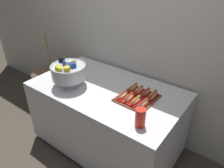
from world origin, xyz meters
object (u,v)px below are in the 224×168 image
Objects in this scene: hot_dog_1 at (129,98)px; hot_dog_5 at (139,90)px; hot_dog_2 at (136,101)px; hot_dog_3 at (143,104)px; floor_vase at (50,90)px; hot_dog_4 at (132,88)px; serving_tray at (137,98)px; cup_stack at (140,118)px; hot_dog_6 at (145,93)px; hot_dog_7 at (152,96)px; hot_dog_0 at (122,96)px; punch_bowl at (68,71)px; buffet_table at (107,116)px.

hot_dog_5 is (0.00, 0.16, -0.00)m from hot_dog_1.
hot_dog_3 is (0.07, -0.00, 0.00)m from hot_dog_2.
floor_vase reaches higher than hot_dog_3.
hot_dog_4 is at bearing 178.33° from hot_dog_5.
serving_tray is at bearing 112.78° from hot_dog_2.
floor_vase is 1.80m from cup_stack.
serving_tray is 2.31× the size of hot_dog_6.
cup_stack is (0.32, -0.40, 0.04)m from hot_dog_4.
hot_dog_7 reaches higher than hot_dog_1.
cup_stack is at bearing -65.82° from hot_dog_3.
hot_dog_6 is at bearing -1.67° from hot_dog_4.
punch_bowl reaches higher than hot_dog_0.
cup_stack is (0.17, -0.39, 0.04)m from hot_dog_6.
serving_tray is at bearing 142.08° from hot_dog_3.
hot_dog_3 is at bearing -5.69° from floor_vase.
hot_dog_7 is at bearing 34.59° from serving_tray.
cup_stack is at bearing -58.04° from hot_dog_5.
hot_dog_0 is at bearing -91.67° from hot_dog_4.
hot_dog_6 is 0.08m from hot_dog_7.
punch_bowl is at bearing -159.00° from hot_dog_6.
hot_dog_3 is 0.51× the size of punch_bowl.
hot_dog_0 is (-0.11, -0.08, 0.03)m from serving_tray.
buffet_table is 0.61m from hot_dog_3.
hot_dog_3 reaches higher than hot_dog_0.
hot_dog_7 is (0.11, 0.08, 0.03)m from serving_tray.
cup_stack is (0.56, -0.29, 0.45)m from buffet_table.
hot_dog_6 is at bearing 63.89° from serving_tray.
hot_dog_1 is 0.92× the size of hot_dog_4.
hot_dog_3 is 0.18m from hot_dog_6.
hot_dog_3 is (0.46, -0.07, 0.40)m from buffet_table.
hot_dog_3 is 1.07× the size of hot_dog_4.
floor_vase reaches higher than hot_dog_7.
floor_vase is at bearing 173.64° from hot_dog_0.
buffet_table is at bearing 168.50° from hot_dog_1.
hot_dog_5 is 0.47m from cup_stack.
hot_dog_3 is 0.17m from hot_dog_7.
serving_tray is 0.10m from hot_dog_2.
hot_dog_4 is at bearing 88.33° from hot_dog_0.
hot_dog_7 is at bearing 103.88° from cup_stack.
hot_dog_3 is 1.07× the size of hot_dog_7.
floor_vase is at bearing 160.49° from punch_bowl.
cup_stack is (0.21, -0.31, 0.08)m from serving_tray.
hot_dog_3 is 0.82m from punch_bowl.
hot_dog_6 is 0.94× the size of hot_dog_7.
hot_dog_4 is (-0.22, 0.17, -0.00)m from hot_dog_3.
hot_dog_4 is 0.23m from hot_dog_7.
hot_dog_0 is 1.02× the size of hot_dog_2.
hot_dog_2 is 1.02× the size of hot_dog_5.
floor_vase is 1.54m from serving_tray.
hot_dog_1 is at bearing -6.12° from floor_vase.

